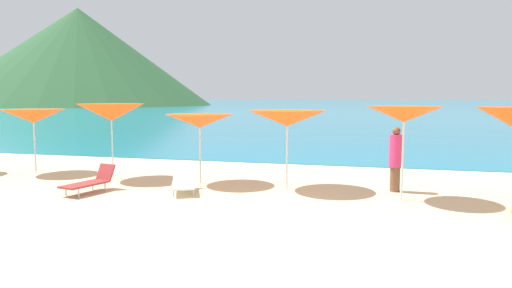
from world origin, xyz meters
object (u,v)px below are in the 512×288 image
(umbrella_3, at_px, (200,121))
(umbrella_5, at_px, (404,114))
(umbrella_1, at_px, (33,116))
(umbrella_2, at_px, (111,112))
(umbrella_4, at_px, (287,118))
(lounge_chair_4, at_px, (90,181))
(lounge_chair_2, at_px, (183,182))
(beachgoer_0, at_px, (396,158))

(umbrella_3, bearing_deg, umbrella_5, -8.06)
(umbrella_1, bearing_deg, umbrella_2, -4.65)
(umbrella_4, relative_size, lounge_chair_4, 1.44)
(lounge_chair_4, bearing_deg, umbrella_4, 33.74)
(umbrella_3, height_order, lounge_chair_2, umbrella_3)
(umbrella_3, height_order, lounge_chair_4, umbrella_3)
(umbrella_3, bearing_deg, umbrella_4, -2.70)
(umbrella_1, bearing_deg, lounge_chair_2, -14.82)
(lounge_chair_4, bearing_deg, umbrella_3, 53.29)
(lounge_chair_2, bearing_deg, beachgoer_0, -7.85)
(umbrella_3, height_order, umbrella_5, umbrella_5)
(beachgoer_0, bearing_deg, umbrella_3, 42.11)
(umbrella_3, xyz_separation_m, lounge_chair_4, (-2.35, -1.97, -1.54))
(umbrella_2, bearing_deg, lounge_chair_2, -24.48)
(umbrella_3, xyz_separation_m, beachgoer_0, (5.50, 0.25, -0.92))
(lounge_chair_2, height_order, lounge_chair_4, lounge_chair_4)
(umbrella_2, distance_m, umbrella_4, 5.54)
(umbrella_2, bearing_deg, beachgoer_0, 1.47)
(umbrella_4, bearing_deg, umbrella_5, -12.61)
(umbrella_2, distance_m, lounge_chair_2, 3.72)
(umbrella_2, xyz_separation_m, umbrella_4, (5.54, -0.15, -0.11))
(umbrella_1, bearing_deg, umbrella_5, -5.29)
(umbrella_4, height_order, beachgoer_0, umbrella_4)
(umbrella_5, distance_m, beachgoer_0, 1.59)
(umbrella_2, distance_m, umbrella_3, 2.94)
(umbrella_2, xyz_separation_m, umbrella_3, (2.93, -0.03, -0.22))
(umbrella_2, relative_size, lounge_chair_2, 1.55)
(umbrella_2, relative_size, umbrella_5, 1.01)
(umbrella_4, xyz_separation_m, lounge_chair_2, (-2.58, -1.20, -1.68))
(umbrella_5, relative_size, beachgoer_0, 1.33)
(umbrella_2, height_order, umbrella_5, umbrella_2)
(umbrella_4, distance_m, umbrella_5, 3.08)
(lounge_chair_4, bearing_deg, umbrella_2, 119.48)
(lounge_chair_2, bearing_deg, umbrella_1, 141.33)
(umbrella_4, xyz_separation_m, beachgoer_0, (2.89, 0.37, -1.03))
(umbrella_1, xyz_separation_m, lounge_chair_4, (3.66, -2.25, -1.60))
(lounge_chair_2, xyz_separation_m, lounge_chair_4, (-2.39, -0.65, 0.04))
(umbrella_2, xyz_separation_m, umbrella_5, (8.54, -0.83, 0.05))
(lounge_chair_4, bearing_deg, umbrella_5, 21.72)
(lounge_chair_4, bearing_deg, umbrella_1, 161.85)
(umbrella_3, bearing_deg, lounge_chair_4, -140.08)
(umbrella_5, distance_m, lounge_chair_2, 5.90)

